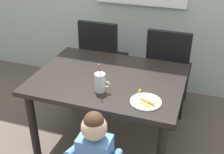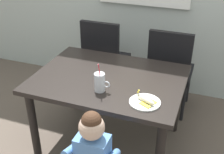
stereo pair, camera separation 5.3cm
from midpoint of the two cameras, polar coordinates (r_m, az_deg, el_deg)
name	(u,v)px [view 1 (the left image)]	position (r m, az deg, el deg)	size (l,w,h in m)	color
ground_plane	(109,141)	(2.85, -1.13, -12.49)	(24.00, 24.00, 0.00)	brown
dining_table	(109,87)	(2.49, -1.26, -1.94)	(1.25, 0.94, 0.70)	black
dining_chair_left	(102,56)	(3.21, -2.45, 4.21)	(0.44, 0.44, 0.96)	black
dining_chair_right	(168,67)	(3.02, 10.50, 2.03)	(0.44, 0.44, 0.96)	black
toddler_standing	(95,151)	(1.98, -4.19, -14.42)	(0.33, 0.24, 0.84)	#3F4760
milk_cup	(100,83)	(2.22, -3.03, -1.28)	(0.13, 0.08, 0.25)	silver
snack_plate	(146,102)	(2.12, 5.96, -4.90)	(0.23, 0.23, 0.01)	white
peeled_banana	(147,99)	(2.10, 6.15, -4.38)	(0.17, 0.14, 0.07)	#F4EAC6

